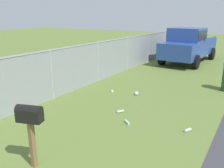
% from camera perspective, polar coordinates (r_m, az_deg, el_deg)
% --- Properties ---
extents(mailbox, '(0.34, 0.51, 1.26)m').
position_cam_1_polar(mailbox, '(4.59, -19.17, -7.87)').
color(mailbox, brown).
rests_on(mailbox, ground).
extents(pickup_truck, '(5.37, 2.43, 2.09)m').
position_cam_1_polar(pickup_truck, '(15.16, 17.96, 9.08)').
color(pickup_truck, '#284793').
rests_on(pickup_truck, ground).
extents(fence_section, '(18.88, 0.07, 1.72)m').
position_cam_1_polar(fence_section, '(11.34, 0.48, 6.78)').
color(fence_section, '#9EA3A8').
rests_on(fence_section, ground).
extents(litter_bag_near_hydrant, '(0.14, 0.14, 0.14)m').
position_cam_1_polar(litter_bag_near_hydrant, '(8.65, 5.89, -2.26)').
color(litter_bag_near_hydrant, silver).
rests_on(litter_bag_near_hydrant, ground).
extents(litter_bottle_far_scatter, '(0.22, 0.17, 0.07)m').
position_cam_1_polar(litter_bottle_far_scatter, '(7.14, 2.00, -6.59)').
color(litter_bottle_far_scatter, '#B2D8BF').
rests_on(litter_bottle_far_scatter, ground).
extents(litter_cup_by_mailbox, '(0.13, 0.13, 0.08)m').
position_cam_1_polar(litter_cup_by_mailbox, '(8.94, 0.07, -1.74)').
color(litter_cup_by_mailbox, white).
rests_on(litter_cup_by_mailbox, ground).
extents(litter_bottle_midfield_b, '(0.23, 0.15, 0.07)m').
position_cam_1_polar(litter_bottle_midfield_b, '(6.33, 17.73, -10.53)').
color(litter_bottle_midfield_b, '#B2D8BF').
rests_on(litter_bottle_midfield_b, ground).
extents(litter_bottle_midfield_a, '(0.19, 0.22, 0.07)m').
position_cam_1_polar(litter_bottle_midfield_a, '(6.47, 3.68, -9.14)').
color(litter_bottle_midfield_a, '#B2D8BF').
rests_on(litter_bottle_midfield_a, ground).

